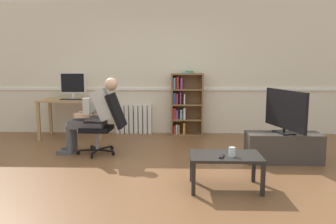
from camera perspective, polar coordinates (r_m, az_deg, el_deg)
name	(u,v)px	position (r m, az deg, el deg)	size (l,w,h in m)	color
ground_plane	(155,173)	(4.50, -2.27, -10.44)	(18.00, 18.00, 0.00)	brown
back_wall	(163,68)	(6.91, -0.81, 7.51)	(12.00, 0.13, 2.70)	beige
computer_desk	(73,104)	(6.77, -15.90, 1.25)	(1.24, 0.67, 0.76)	tan
imac_monitor	(73,84)	(6.81, -15.98, 4.65)	(0.49, 0.14, 0.51)	silver
keyboard	(72,99)	(6.61, -16.08, 2.09)	(0.44, 0.12, 0.02)	black
computer_mouse	(84,99)	(6.57, -14.22, 2.18)	(0.06, 0.10, 0.03)	white
bookshelf	(185,104)	(6.74, 2.85, 1.31)	(0.64, 0.30, 1.30)	brown
radiator	(134,119)	(6.95, -5.89, -1.26)	(0.74, 0.08, 0.59)	white
office_chair	(106,122)	(5.40, -10.62, -1.64)	(0.79, 0.62, 0.98)	black
person_seated	(94,114)	(5.43, -12.49, -0.28)	(0.99, 0.40, 1.23)	#4C4C51
tv_stand	(283,147)	(5.23, 19.09, -5.75)	(1.08, 0.42, 0.43)	#3D3833
tv_screen	(285,111)	(5.13, 19.40, 0.23)	(0.30, 0.98, 0.63)	black
coffee_table	(226,159)	(3.95, 9.82, -7.94)	(0.82, 0.51, 0.40)	black
drinking_glass	(232,152)	(3.86, 10.89, -6.72)	(0.08, 0.08, 0.11)	silver
spare_remote	(222,156)	(3.83, 9.18, -7.50)	(0.04, 0.15, 0.02)	black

